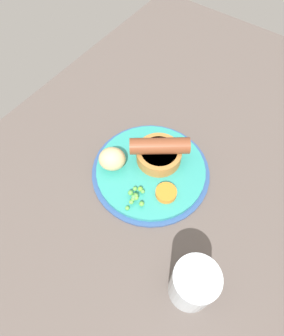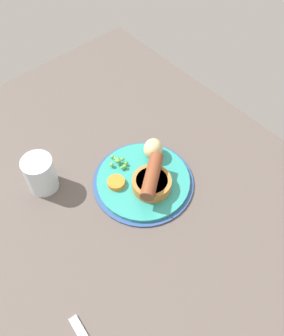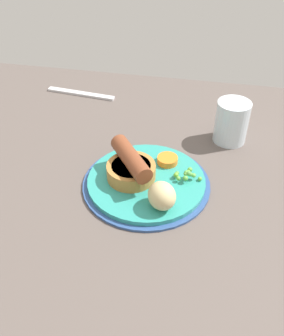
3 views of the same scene
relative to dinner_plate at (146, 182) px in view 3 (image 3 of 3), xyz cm
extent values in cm
cube|color=#564C47|center=(-2.81, 4.78, -2.07)|extent=(110.00, 80.00, 3.00)
cylinder|color=#2D4C84|center=(0.00, 0.00, -0.32)|extent=(23.37, 23.37, 0.50)
cylinder|color=teal|center=(0.00, 0.00, 0.13)|extent=(21.50, 21.50, 1.40)
cylinder|color=#AD7538|center=(-2.79, -0.05, 2.21)|extent=(8.88, 8.88, 2.76)
cylinder|color=#472614|center=(-2.79, -0.05, 3.44)|extent=(7.11, 7.11, 0.30)
cylinder|color=brown|center=(-2.79, -0.05, 5.16)|extent=(9.24, 10.92, 3.13)
sphere|color=#68B63C|center=(7.30, 1.82, 2.12)|extent=(0.88, 0.88, 0.88)
sphere|color=#5FB34A|center=(8.38, 1.50, 1.80)|extent=(0.85, 0.85, 0.85)
sphere|color=#5AAB49|center=(5.37, 1.88, 1.55)|extent=(0.75, 0.75, 0.75)
sphere|color=#5EAF40|center=(7.55, 3.19, 1.66)|extent=(0.93, 0.93, 0.93)
sphere|color=#5DAD44|center=(7.02, 1.54, 2.19)|extent=(0.86, 0.86, 0.86)
sphere|color=#64A84A|center=(6.91, 1.30, 2.08)|extent=(0.72, 0.72, 0.72)
sphere|color=#50A44D|center=(7.47, 1.41, 2.19)|extent=(0.99, 0.99, 0.99)
sphere|color=#5BA343|center=(7.80, 1.47, 1.99)|extent=(0.80, 0.80, 0.80)
sphere|color=#58AC43|center=(7.02, 0.33, 1.89)|extent=(0.95, 0.95, 0.95)
sphere|color=#68AF36|center=(5.23, 1.21, 1.61)|extent=(0.95, 0.95, 0.95)
sphere|color=#5EB644|center=(5.75, 0.39, 1.60)|extent=(0.81, 0.81, 0.81)
sphere|color=#5BAD42|center=(9.56, 1.46, 1.22)|extent=(0.77, 0.77, 0.77)
ellipsoid|color=#CCB77F|center=(3.78, -6.41, 3.23)|extent=(6.69, 6.81, 4.79)
cylinder|color=orange|center=(3.04, 5.52, 1.46)|extent=(4.13, 4.13, 1.25)
cube|color=silver|center=(-22.96, 30.72, -0.27)|extent=(18.07, 3.52, 0.60)
cylinder|color=silver|center=(14.56, 17.65, 3.92)|extent=(6.89, 6.89, 8.97)
camera|label=1|loc=(26.01, 16.49, 50.79)|focal=32.00mm
camera|label=2|loc=(-36.38, 32.28, 71.60)|focal=40.00mm
camera|label=3|loc=(9.35, -50.66, 45.32)|focal=40.00mm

